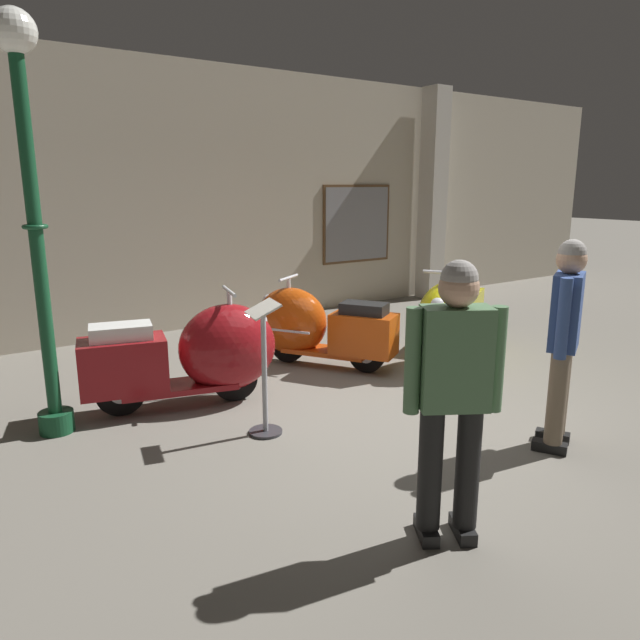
% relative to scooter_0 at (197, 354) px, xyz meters
% --- Properties ---
extents(ground_plane, '(60.00, 60.00, 0.00)m').
position_rel_scooter_0_xyz_m(ground_plane, '(1.35, -1.19, -0.49)').
color(ground_plane, slate).
extents(showroom_back_wall, '(18.00, 0.63, 3.65)m').
position_rel_scooter_0_xyz_m(showroom_back_wall, '(1.51, 2.97, 1.33)').
color(showroom_back_wall, '#BCB29E').
rests_on(showroom_back_wall, ground).
extents(scooter_0, '(1.84, 0.92, 1.08)m').
position_rel_scooter_0_xyz_m(scooter_0, '(0.00, 0.00, 0.00)').
color(scooter_0, black).
rests_on(scooter_0, ground).
extents(scooter_1, '(1.28, 1.65, 1.01)m').
position_rel_scooter_0_xyz_m(scooter_1, '(1.57, 0.41, -0.03)').
color(scooter_1, black).
rests_on(scooter_1, ground).
extents(scooter_2, '(1.82, 1.37, 1.11)m').
position_rel_scooter_0_xyz_m(scooter_2, '(2.98, -0.34, 0.01)').
color(scooter_2, black).
rests_on(scooter_2, ground).
extents(lamppost, '(0.33, 0.33, 3.28)m').
position_rel_scooter_0_xyz_m(lamppost, '(-1.24, 0.10, 1.48)').
color(lamppost, '#144728').
rests_on(lamppost, ground).
extents(visitor_0, '(0.50, 0.38, 1.64)m').
position_rel_scooter_0_xyz_m(visitor_0, '(1.94, -2.45, 0.46)').
color(visitor_0, black).
rests_on(visitor_0, ground).
extents(visitor_1, '(0.49, 0.39, 1.65)m').
position_rel_scooter_0_xyz_m(visitor_1, '(0.33, -2.83, 0.46)').
color(visitor_1, black).
rests_on(visitor_1, ground).
extents(info_stanchion, '(0.29, 0.36, 1.12)m').
position_rel_scooter_0_xyz_m(info_stanchion, '(0.19, -0.93, -0.03)').
color(info_stanchion, '#333338').
rests_on(info_stanchion, ground).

